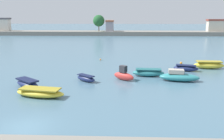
# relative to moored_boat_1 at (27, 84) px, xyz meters

# --- Properties ---
(ground_plane) EXTENTS (400.00, 400.00, 0.00)m
(ground_plane) POSITION_rel_moored_boat_1_xyz_m (3.86, -10.56, -0.51)
(ground_plane) COLOR slate
(moored_boat_1) EXTENTS (4.14, 3.71, 1.07)m
(moored_boat_1) POSITION_rel_moored_boat_1_xyz_m (0.00, 0.00, 0.00)
(moored_boat_1) COLOR navy
(moored_boat_1) RESTS_ON ground
(moored_boat_2) EXTENTS (5.77, 2.74, 0.98)m
(moored_boat_2) POSITION_rel_moored_boat_1_xyz_m (2.69, -3.29, -0.04)
(moored_boat_2) COLOR yellow
(moored_boat_2) RESTS_ON ground
(moored_boat_3) EXTENTS (3.17, 2.79, 0.88)m
(moored_boat_3) POSITION_rel_moored_boat_1_xyz_m (6.83, 3.04, -0.09)
(moored_boat_3) COLOR navy
(moored_boat_3) RESTS_ON ground
(moored_boat_4) EXTENTS (3.18, 2.77, 2.01)m
(moored_boat_4) POSITION_rel_moored_boat_1_xyz_m (11.93, 3.94, 0.17)
(moored_boat_4) COLOR #C63833
(moored_boat_4) RESTS_ON ground
(moored_boat_5) EXTENTS (4.69, 1.90, 1.08)m
(moored_boat_5) POSITION_rel_moored_boat_1_xyz_m (15.55, 6.18, 0.01)
(moored_boat_5) COLOR teal
(moored_boat_5) RESTS_ON ground
(moored_boat_6) EXTENTS (5.58, 2.79, 1.58)m
(moored_boat_6) POSITION_rel_moored_boat_1_xyz_m (19.44, 3.81, 0.08)
(moored_boat_6) COLOR teal
(moored_boat_6) RESTS_ON ground
(moored_boat_7) EXTENTS (4.05, 2.28, 0.98)m
(moored_boat_7) POSITION_rel_moored_boat_1_xyz_m (21.88, 9.67, -0.04)
(moored_boat_7) COLOR navy
(moored_boat_7) RESTS_ON ground
(moored_boat_8) EXTENTS (5.03, 1.95, 1.25)m
(moored_boat_8) POSITION_rel_moored_boat_1_xyz_m (26.16, 11.60, 0.09)
(moored_boat_8) COLOR yellow
(moored_boat_8) RESTS_ON ground
(mooring_buoy_0) EXTENTS (0.42, 0.42, 0.42)m
(mooring_buoy_0) POSITION_rel_moored_boat_1_xyz_m (22.44, 15.01, -0.30)
(mooring_buoy_0) COLOR orange
(mooring_buoy_0) RESTS_ON ground
(mooring_buoy_1) EXTENTS (0.30, 0.30, 0.30)m
(mooring_buoy_1) POSITION_rel_moored_boat_1_xyz_m (7.51, 18.23, -0.36)
(mooring_buoy_1) COLOR orange
(mooring_buoy_1) RESTS_ON ground
(distant_shoreline) EXTENTS (132.26, 8.55, 8.86)m
(distant_shoreline) POSITION_rel_moored_boat_1_xyz_m (-0.28, 74.91, 1.34)
(distant_shoreline) COLOR gray
(distant_shoreline) RESTS_ON ground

